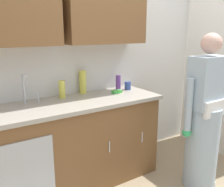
{
  "coord_description": "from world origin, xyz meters",
  "views": [
    {
      "loc": [
        -1.5,
        -1.57,
        1.64
      ],
      "look_at": [
        -0.13,
        0.55,
        1.0
      ],
      "focal_mm": 39.93,
      "sensor_mm": 36.0,
      "label": 1
    }
  ],
  "objects_px": {
    "bottle_dish_liquid": "(83,82)",
    "cup_by_sink": "(128,86)",
    "sink": "(34,109)",
    "bottle_soap": "(62,89)",
    "person_at_sink": "(204,125)",
    "bottle_cleaner_spray": "(118,82)",
    "sponge": "(117,92)"
  },
  "relations": [
    {
      "from": "bottle_dish_liquid",
      "to": "cup_by_sink",
      "type": "distance_m",
      "value": 0.56
    },
    {
      "from": "bottle_soap",
      "to": "cup_by_sink",
      "type": "height_order",
      "value": "bottle_soap"
    },
    {
      "from": "sink",
      "to": "bottle_dish_liquid",
      "type": "relative_size",
      "value": 1.92
    },
    {
      "from": "sink",
      "to": "bottle_soap",
      "type": "height_order",
      "value": "sink"
    },
    {
      "from": "bottle_soap",
      "to": "cup_by_sink",
      "type": "distance_m",
      "value": 0.82
    },
    {
      "from": "bottle_dish_liquid",
      "to": "bottle_cleaner_spray",
      "type": "distance_m",
      "value": 0.46
    },
    {
      "from": "bottle_dish_liquid",
      "to": "cup_by_sink",
      "type": "bearing_deg",
      "value": -13.01
    },
    {
      "from": "bottle_cleaner_spray",
      "to": "cup_by_sink",
      "type": "xyz_separation_m",
      "value": [
        0.09,
        -0.07,
        -0.04
      ]
    },
    {
      "from": "person_at_sink",
      "to": "bottle_soap",
      "type": "distance_m",
      "value": 1.53
    },
    {
      "from": "sponge",
      "to": "sink",
      "type": "bearing_deg",
      "value": -177.72
    },
    {
      "from": "person_at_sink",
      "to": "bottle_soap",
      "type": "xyz_separation_m",
      "value": [
        -1.16,
        0.93,
        0.34
      ]
    },
    {
      "from": "person_at_sink",
      "to": "bottle_soap",
      "type": "relative_size",
      "value": 8.73
    },
    {
      "from": "bottle_cleaner_spray",
      "to": "sponge",
      "type": "bearing_deg",
      "value": -129.36
    },
    {
      "from": "bottle_dish_liquid",
      "to": "cup_by_sink",
      "type": "height_order",
      "value": "bottle_dish_liquid"
    },
    {
      "from": "bottle_cleaner_spray",
      "to": "sponge",
      "type": "relative_size",
      "value": 1.57
    },
    {
      "from": "bottle_dish_liquid",
      "to": "bottle_soap",
      "type": "xyz_separation_m",
      "value": [
        -0.28,
        -0.06,
        -0.04
      ]
    },
    {
      "from": "sink",
      "to": "bottle_dish_liquid",
      "type": "xyz_separation_m",
      "value": [
        0.63,
        0.23,
        0.14
      ]
    },
    {
      "from": "cup_by_sink",
      "to": "bottle_soap",
      "type": "bearing_deg",
      "value": 175.5
    },
    {
      "from": "person_at_sink",
      "to": "bottle_cleaner_spray",
      "type": "height_order",
      "value": "person_at_sink"
    },
    {
      "from": "sink",
      "to": "sponge",
      "type": "height_order",
      "value": "sink"
    },
    {
      "from": "person_at_sink",
      "to": "bottle_dish_liquid",
      "type": "height_order",
      "value": "person_at_sink"
    },
    {
      "from": "sink",
      "to": "cup_by_sink",
      "type": "bearing_deg",
      "value": 5.19
    },
    {
      "from": "bottle_soap",
      "to": "sink",
      "type": "bearing_deg",
      "value": -154.3
    },
    {
      "from": "bottle_soap",
      "to": "person_at_sink",
      "type": "bearing_deg",
      "value": -38.54
    },
    {
      "from": "bottle_dish_liquid",
      "to": "bottle_soap",
      "type": "distance_m",
      "value": 0.28
    },
    {
      "from": "sink",
      "to": "bottle_dish_liquid",
      "type": "distance_m",
      "value": 0.69
    },
    {
      "from": "sponge",
      "to": "person_at_sink",
      "type": "bearing_deg",
      "value": -55.22
    },
    {
      "from": "person_at_sink",
      "to": "cup_by_sink",
      "type": "distance_m",
      "value": 0.98
    },
    {
      "from": "bottle_dish_liquid",
      "to": "cup_by_sink",
      "type": "xyz_separation_m",
      "value": [
        0.54,
        -0.13,
        -0.08
      ]
    },
    {
      "from": "bottle_cleaner_spray",
      "to": "cup_by_sink",
      "type": "height_order",
      "value": "bottle_cleaner_spray"
    },
    {
      "from": "sink",
      "to": "bottle_cleaner_spray",
      "type": "bearing_deg",
      "value": 9.29
    },
    {
      "from": "bottle_dish_liquid",
      "to": "sponge",
      "type": "height_order",
      "value": "bottle_dish_liquid"
    }
  ]
}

